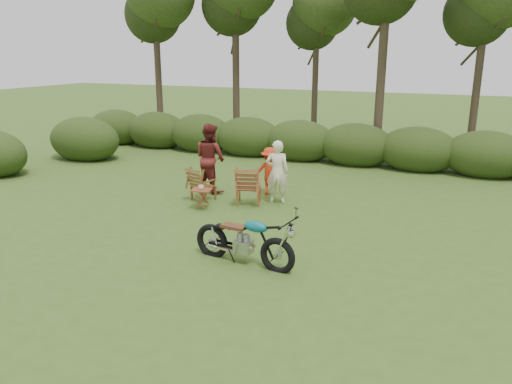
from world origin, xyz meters
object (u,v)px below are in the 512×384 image
at_px(child, 269,195).
at_px(side_table, 202,199).
at_px(motorcycle, 244,263).
at_px(lawn_chair_left, 204,200).
at_px(cup, 201,187).
at_px(adult_a, 277,202).
at_px(lawn_chair_right, 249,204).
at_px(adult_b, 211,191).

bearing_deg(child, side_table, 48.47).
height_order(motorcycle, lawn_chair_left, motorcycle).
distance_m(lawn_chair_left, side_table, 0.81).
xyz_separation_m(cup, child, (1.05, 1.81, -0.54)).
height_order(adult_a, child, adult_a).
xyz_separation_m(lawn_chair_right, cup, (-0.88, -0.84, 0.54)).
bearing_deg(lawn_chair_right, child, -117.73).
distance_m(cup, adult_b, 1.66).
xyz_separation_m(lawn_chair_left, adult_a, (1.83, 0.53, 0.00)).
bearing_deg(lawn_chair_left, side_table, 132.14).
height_order(side_table, adult_a, adult_a).
relative_size(adult_a, child, 1.25).
height_order(lawn_chair_right, child, child).
xyz_separation_m(motorcycle, lawn_chair_left, (-2.64, 3.19, 0.00)).
xyz_separation_m(lawn_chair_left, cup, (0.34, -0.69, 0.54)).
distance_m(lawn_chair_right, adult_a, 0.72).
height_order(lawn_chair_right, side_table, side_table).
bearing_deg(child, lawn_chair_right, 68.35).
height_order(motorcycle, child, child).
distance_m(motorcycle, adult_a, 3.80).
height_order(lawn_chair_right, lawn_chair_left, lawn_chair_right).
bearing_deg(motorcycle, lawn_chair_left, 136.13).
bearing_deg(lawn_chair_left, adult_a, -148.47).
xyz_separation_m(adult_a, adult_b, (-2.04, 0.25, 0.00)).
bearing_deg(motorcycle, adult_a, 108.85).
xyz_separation_m(motorcycle, adult_b, (-2.86, 3.97, 0.00)).
bearing_deg(adult_a, child, -66.71).
bearing_deg(side_table, motorcycle, -47.43).
bearing_deg(lawn_chair_right, motorcycle, 95.41).
relative_size(adult_b, child, 1.46).
xyz_separation_m(side_table, cup, (-0.01, -0.00, 0.30)).
xyz_separation_m(lawn_chair_left, side_table, (0.35, -0.69, 0.24)).
height_order(lawn_chair_left, adult_a, adult_a).
bearing_deg(motorcycle, child, 112.82).
bearing_deg(lawn_chair_left, adult_b, -59.28).
bearing_deg(cup, lawn_chair_right, 43.92).
relative_size(motorcycle, child, 1.52).
bearing_deg(side_table, child, 60.15).
bearing_deg(adult_a, adult_b, -21.07).
bearing_deg(side_table, lawn_chair_right, 44.17).
xyz_separation_m(lawn_chair_right, lawn_chair_left, (-1.21, -0.15, 0.00)).
height_order(motorcycle, cup, cup).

